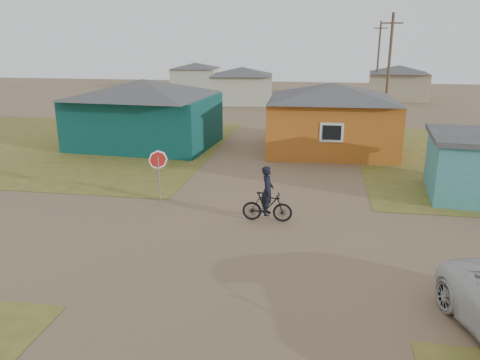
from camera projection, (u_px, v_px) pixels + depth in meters
name	position (u px, v px, depth m)	size (l,w,h in m)	color
ground	(253.00, 249.00, 14.48)	(120.00, 120.00, 0.00)	#7F6549
grass_nw	(59.00, 144.00, 29.00)	(20.00, 18.00, 0.00)	olive
house_teal	(145.00, 112.00, 27.99)	(8.93, 7.08, 4.00)	#0A3B38
house_yellow	(331.00, 116.00, 26.71)	(7.72, 6.76, 3.90)	#B35D1B
house_pale_west	(242.00, 85.00, 46.99)	(7.04, 6.15, 3.60)	#AEB79D
house_beige_east	(398.00, 82.00, 50.08)	(6.95, 6.05, 3.60)	tan
house_pale_north	(196.00, 76.00, 59.64)	(6.28, 5.81, 3.40)	#AEB79D
utility_pole_near	(389.00, 70.00, 33.00)	(1.40, 0.20, 8.00)	brown
utility_pole_far	(378.00, 61.00, 47.94)	(1.40, 0.20, 8.00)	brown
stop_sign	(158.00, 165.00, 17.77)	(0.72, 0.15, 2.22)	gray
cyclist	(267.00, 201.00, 16.52)	(1.79, 0.65, 2.02)	black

